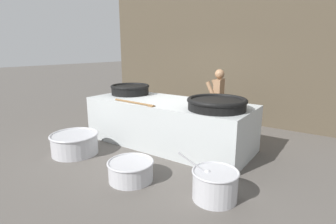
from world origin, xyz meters
The scene contains 10 objects.
ground_plane centered at (0.00, 0.00, 0.00)m, with size 60.00×60.00×0.00m, color #56514C.
back_wall centered at (0.00, 2.73, 2.20)m, with size 7.88×0.24×4.41m, color #4C4233.
hearth_platform centered at (0.00, 0.00, 0.49)m, with size 3.64×1.44×0.98m.
giant_wok_near centered at (-1.27, 0.18, 1.11)m, with size 0.95×0.95×0.24m.
giant_wok_far centered at (1.21, -0.16, 1.10)m, with size 1.11×1.11×0.22m.
stirring_paddle centered at (-0.38, -0.62, 1.00)m, with size 1.11×0.14×0.04m.
cook centered at (0.63, 1.20, 0.87)m, with size 0.42×0.63×1.62m.
prep_bowl_vegetables centered at (1.81, -1.45, 0.24)m, with size 0.82×0.66×0.68m.
prep_bowl_meat centered at (0.45, -1.71, 0.18)m, with size 0.75×0.75×0.32m.
prep_bowl_extra centered at (-1.24, -1.53, 0.23)m, with size 0.95×0.95×0.42m.
Camera 1 is at (3.17, -4.57, 2.08)m, focal length 28.00 mm.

